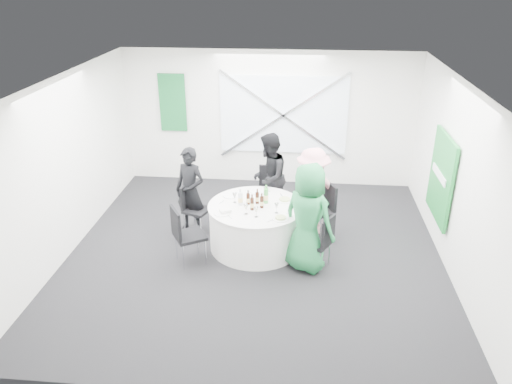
# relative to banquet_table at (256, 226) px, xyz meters

# --- Properties ---
(floor) EXTENTS (6.00, 6.00, 0.00)m
(floor) POSITION_rel_banquet_table_xyz_m (0.00, -0.20, -0.38)
(floor) COLOR black
(floor) RESTS_ON ground
(ceiling) EXTENTS (6.00, 6.00, 0.00)m
(ceiling) POSITION_rel_banquet_table_xyz_m (0.00, -0.20, 2.42)
(ceiling) COLOR white
(ceiling) RESTS_ON wall_back
(wall_back) EXTENTS (6.00, 0.00, 6.00)m
(wall_back) POSITION_rel_banquet_table_xyz_m (0.00, 2.80, 1.02)
(wall_back) COLOR white
(wall_back) RESTS_ON floor
(wall_front) EXTENTS (6.00, 0.00, 6.00)m
(wall_front) POSITION_rel_banquet_table_xyz_m (0.00, -3.20, 1.02)
(wall_front) COLOR white
(wall_front) RESTS_ON floor
(wall_left) EXTENTS (0.00, 6.00, 6.00)m
(wall_left) POSITION_rel_banquet_table_xyz_m (-3.00, -0.20, 1.02)
(wall_left) COLOR white
(wall_left) RESTS_ON floor
(wall_right) EXTENTS (0.00, 6.00, 6.00)m
(wall_right) POSITION_rel_banquet_table_xyz_m (3.00, -0.20, 1.02)
(wall_right) COLOR white
(wall_right) RESTS_ON floor
(window_panel) EXTENTS (2.60, 0.03, 1.60)m
(window_panel) POSITION_rel_banquet_table_xyz_m (0.30, 2.76, 1.12)
(window_panel) COLOR silver
(window_panel) RESTS_ON wall_back
(window_brace_a) EXTENTS (2.63, 0.05, 1.84)m
(window_brace_a) POSITION_rel_banquet_table_xyz_m (0.30, 2.72, 1.12)
(window_brace_a) COLOR silver
(window_brace_a) RESTS_ON window_panel
(window_brace_b) EXTENTS (2.63, 0.05, 1.84)m
(window_brace_b) POSITION_rel_banquet_table_xyz_m (0.30, 2.72, 1.12)
(window_brace_b) COLOR silver
(window_brace_b) RESTS_ON window_panel
(green_banner) EXTENTS (0.55, 0.04, 1.20)m
(green_banner) POSITION_rel_banquet_table_xyz_m (-2.00, 2.75, 1.32)
(green_banner) COLOR #136032
(green_banner) RESTS_ON wall_back
(green_sign) EXTENTS (0.05, 1.20, 1.40)m
(green_sign) POSITION_rel_banquet_table_xyz_m (2.94, 0.40, 0.82)
(green_sign) COLOR #177F2F
(green_sign) RESTS_ON wall_right
(banquet_table) EXTENTS (1.56, 1.56, 0.76)m
(banquet_table) POSITION_rel_banquet_table_xyz_m (0.00, 0.00, 0.00)
(banquet_table) COLOR white
(banquet_table) RESTS_ON floor
(chair_back) EXTENTS (0.50, 0.51, 0.98)m
(chair_back) POSITION_rel_banquet_table_xyz_m (0.14, 1.10, 0.20)
(chair_back) COLOR black
(chair_back) RESTS_ON floor
(chair_back_left) EXTENTS (0.52, 0.51, 0.88)m
(chair_back_left) POSITION_rel_banquet_table_xyz_m (-1.14, 0.43, 0.13)
(chair_back_left) COLOR black
(chair_back_left) RESTS_ON floor
(chair_back_right) EXTENTS (0.57, 0.57, 0.94)m
(chair_back_right) POSITION_rel_banquet_table_xyz_m (1.11, 0.52, 0.17)
(chair_back_right) COLOR black
(chair_back_right) RESTS_ON floor
(chair_front_right) EXTENTS (0.56, 0.55, 0.90)m
(chair_front_right) POSITION_rel_banquet_table_xyz_m (1.04, -0.57, 0.15)
(chair_front_right) COLOR black
(chair_front_right) RESTS_ON floor
(chair_front_left) EXTENTS (0.61, 0.61, 0.97)m
(chair_front_left) POSITION_rel_banquet_table_xyz_m (-1.05, -0.63, 0.19)
(chair_front_left) COLOR black
(chair_front_left) RESTS_ON floor
(person_man_back_left) EXTENTS (0.65, 0.54, 1.53)m
(person_man_back_left) POSITION_rel_banquet_table_xyz_m (-1.18, 0.46, 0.38)
(person_man_back_left) COLOR black
(person_man_back_left) RESTS_ON floor
(person_man_back) EXTENTS (0.53, 0.84, 1.63)m
(person_man_back) POSITION_rel_banquet_table_xyz_m (0.13, 1.08, 0.43)
(person_man_back) COLOR black
(person_man_back) RESTS_ON floor
(person_woman_pink) EXTENTS (1.11, 0.93, 1.56)m
(person_woman_pink) POSITION_rel_banquet_table_xyz_m (0.91, 0.57, 0.40)
(person_woman_pink) COLOR pink
(person_woman_pink) RESTS_ON floor
(person_woman_green) EXTENTS (1.00, 0.92, 1.72)m
(person_woman_green) POSITION_rel_banquet_table_xyz_m (0.83, -0.56, 0.48)
(person_woman_green) COLOR #217C42
(person_woman_green) RESTS_ON floor
(plate_back) EXTENTS (0.28, 0.28, 0.01)m
(plate_back) POSITION_rel_banquet_table_xyz_m (-0.01, 0.53, 0.39)
(plate_back) COLOR white
(plate_back) RESTS_ON banquet_table
(plate_back_left) EXTENTS (0.25, 0.25, 0.01)m
(plate_back_left) POSITION_rel_banquet_table_xyz_m (-0.46, 0.32, 0.39)
(plate_back_left) COLOR white
(plate_back_left) RESTS_ON banquet_table
(plate_back_right) EXTENTS (0.28, 0.28, 0.04)m
(plate_back_right) POSITION_rel_banquet_table_xyz_m (0.45, 0.23, 0.40)
(plate_back_right) COLOR white
(plate_back_right) RESTS_ON banquet_table
(plate_front_right) EXTENTS (0.25, 0.25, 0.04)m
(plate_front_right) POSITION_rel_banquet_table_xyz_m (0.42, -0.43, 0.40)
(plate_front_right) COLOR white
(plate_front_right) RESTS_ON banquet_table
(plate_front_left) EXTENTS (0.26, 0.26, 0.01)m
(plate_front_left) POSITION_rel_banquet_table_xyz_m (-0.50, -0.33, 0.39)
(plate_front_left) COLOR white
(plate_front_left) RESTS_ON banquet_table
(napkin) EXTENTS (0.20, 0.18, 0.05)m
(napkin) POSITION_rel_banquet_table_xyz_m (-0.45, -0.31, 0.42)
(napkin) COLOR white
(napkin) RESTS_ON plate_front_left
(beer_bottle_a) EXTENTS (0.06, 0.06, 0.25)m
(beer_bottle_a) POSITION_rel_banquet_table_xyz_m (-0.13, 0.04, 0.47)
(beer_bottle_a) COLOR #331409
(beer_bottle_a) RESTS_ON banquet_table
(beer_bottle_b) EXTENTS (0.06, 0.06, 0.26)m
(beer_bottle_b) POSITION_rel_banquet_table_xyz_m (0.01, 0.08, 0.48)
(beer_bottle_b) COLOR #331409
(beer_bottle_b) RESTS_ON banquet_table
(beer_bottle_c) EXTENTS (0.06, 0.06, 0.25)m
(beer_bottle_c) POSITION_rel_banquet_table_xyz_m (0.10, -0.06, 0.47)
(beer_bottle_c) COLOR #331409
(beer_bottle_c) RESTS_ON banquet_table
(beer_bottle_d) EXTENTS (0.06, 0.06, 0.26)m
(beer_bottle_d) POSITION_rel_banquet_table_xyz_m (-0.05, -0.16, 0.48)
(beer_bottle_d) COLOR #331409
(beer_bottle_d) RESTS_ON banquet_table
(green_water_bottle) EXTENTS (0.08, 0.08, 0.31)m
(green_water_bottle) POSITION_rel_banquet_table_xyz_m (0.15, 0.11, 0.50)
(green_water_bottle) COLOR green
(green_water_bottle) RESTS_ON banquet_table
(clear_water_bottle) EXTENTS (0.08, 0.08, 0.28)m
(clear_water_bottle) POSITION_rel_banquet_table_xyz_m (-0.25, 0.01, 0.49)
(clear_water_bottle) COLOR white
(clear_water_bottle) RESTS_ON banquet_table
(wine_glass_a) EXTENTS (0.07, 0.07, 0.17)m
(wine_glass_a) POSITION_rel_banquet_table_xyz_m (0.13, 0.34, 0.50)
(wine_glass_a) COLOR white
(wine_glass_a) RESTS_ON banquet_table
(wine_glass_b) EXTENTS (0.07, 0.07, 0.17)m
(wine_glass_b) POSITION_rel_banquet_table_xyz_m (-0.36, 0.08, 0.50)
(wine_glass_b) COLOR white
(wine_glass_b) RESTS_ON banquet_table
(wine_glass_c) EXTENTS (0.07, 0.07, 0.17)m
(wine_glass_c) POSITION_rel_banquet_table_xyz_m (-0.13, -0.32, 0.50)
(wine_glass_c) COLOR white
(wine_glass_c) RESTS_ON banquet_table
(wine_glass_d) EXTENTS (0.07, 0.07, 0.17)m
(wine_glass_d) POSITION_rel_banquet_table_xyz_m (0.34, -0.23, 0.50)
(wine_glass_d) COLOR white
(wine_glass_d) RESTS_ON banquet_table
(wine_glass_e) EXTENTS (0.07, 0.07, 0.17)m
(wine_glass_e) POSITION_rel_banquet_table_xyz_m (0.04, -0.40, 0.50)
(wine_glass_e) COLOR white
(wine_glass_e) RESTS_ON banquet_table
(fork_a) EXTENTS (0.15, 0.03, 0.01)m
(fork_a) POSITION_rel_banquet_table_xyz_m (0.12, 0.56, 0.38)
(fork_a) COLOR silver
(fork_a) RESTS_ON banquet_table
(knife_a) EXTENTS (0.15, 0.02, 0.01)m
(knife_a) POSITION_rel_banquet_table_xyz_m (-0.17, 0.55, 0.38)
(knife_a) COLOR silver
(knife_a) RESTS_ON banquet_table
(fork_b) EXTENTS (0.11, 0.12, 0.01)m
(fork_b) POSITION_rel_banquet_table_xyz_m (-0.52, -0.24, 0.38)
(fork_b) COLOR silver
(fork_b) RESTS_ON banquet_table
(knife_b) EXTENTS (0.10, 0.13, 0.01)m
(knife_b) POSITION_rel_banquet_table_xyz_m (-0.36, -0.45, 0.38)
(knife_b) COLOR silver
(knife_b) RESTS_ON banquet_table
(fork_c) EXTENTS (0.10, 0.13, 0.01)m
(fork_c) POSITION_rel_banquet_table_xyz_m (0.55, 0.18, 0.38)
(fork_c) COLOR silver
(fork_c) RESTS_ON banquet_table
(knife_c) EXTENTS (0.09, 0.14, 0.01)m
(knife_c) POSITION_rel_banquet_table_xyz_m (0.40, 0.41, 0.38)
(knife_c) COLOR silver
(knife_c) RESTS_ON banquet_table
(fork_d) EXTENTS (0.12, 0.12, 0.01)m
(fork_d) POSITION_rel_banquet_table_xyz_m (0.27, -0.51, 0.38)
(fork_d) COLOR silver
(fork_d) RESTS_ON banquet_table
(knife_d) EXTENTS (0.10, 0.13, 0.01)m
(knife_d) POSITION_rel_banquet_table_xyz_m (0.55, -0.18, 0.38)
(knife_d) COLOR silver
(knife_d) RESTS_ON banquet_table
(fork_e) EXTENTS (0.09, 0.14, 0.01)m
(fork_e) POSITION_rel_banquet_table_xyz_m (-0.39, 0.43, 0.38)
(fork_e) COLOR silver
(fork_e) RESTS_ON banquet_table
(knife_e) EXTENTS (0.07, 0.14, 0.01)m
(knife_e) POSITION_rel_banquet_table_xyz_m (-0.57, 0.07, 0.38)
(knife_e) COLOR silver
(knife_e) RESTS_ON banquet_table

